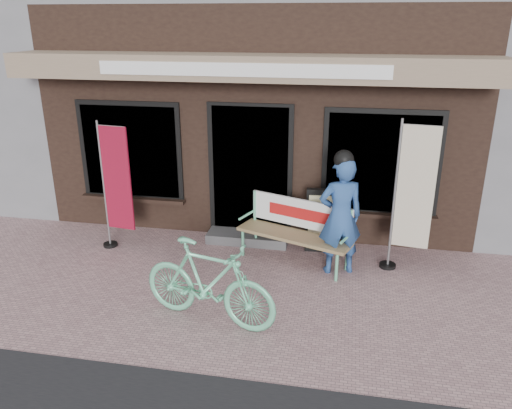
% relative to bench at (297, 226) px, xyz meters
% --- Properties ---
extents(ground, '(70.00, 70.00, 0.00)m').
position_rel_bench_xyz_m(ground, '(-0.84, -1.24, -0.54)').
color(ground, '#AA8183').
rests_on(ground, ground).
extents(storefront, '(7.00, 6.77, 6.00)m').
position_rel_bench_xyz_m(storefront, '(-0.84, 3.72, 2.45)').
color(storefront, black).
rests_on(storefront, ground).
extents(bench, '(1.75, 1.00, 0.93)m').
position_rel_bench_xyz_m(bench, '(0.00, 0.00, 0.00)').
color(bench, '#6CD3A1').
rests_on(bench, ground).
extents(person, '(0.70, 0.56, 1.78)m').
position_rel_bench_xyz_m(person, '(0.62, -0.23, 0.33)').
color(person, '#284C8A').
rests_on(person, ground).
extents(bicycle, '(1.78, 0.89, 1.03)m').
position_rel_bench_xyz_m(bicycle, '(-0.84, -1.79, -0.03)').
color(bicycle, '#6CD3A1').
rests_on(bicycle, ground).
extents(nobori_red, '(0.60, 0.25, 2.01)m').
position_rel_bench_xyz_m(nobori_red, '(-2.75, -0.08, 0.49)').
color(nobori_red, gray).
rests_on(nobori_red, ground).
extents(nobori_cream, '(0.64, 0.27, 2.17)m').
position_rel_bench_xyz_m(nobori_cream, '(1.55, -0.01, 0.58)').
color(nobori_cream, gray).
rests_on(nobori_cream, ground).
extents(menu_stand, '(0.51, 0.14, 1.01)m').
position_rel_bench_xyz_m(menu_stand, '(0.35, 0.38, -0.03)').
color(menu_stand, black).
rests_on(menu_stand, ground).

